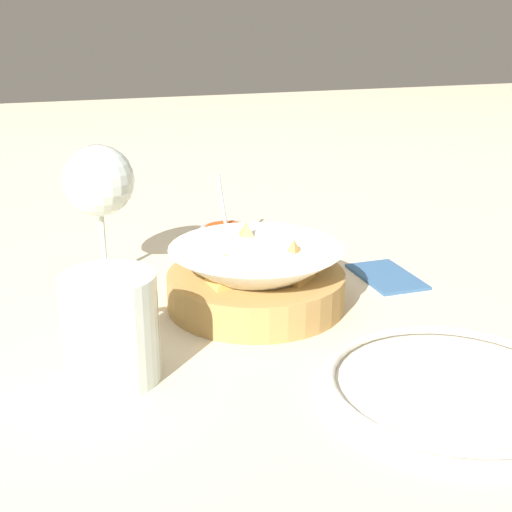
{
  "coord_description": "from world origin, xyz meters",
  "views": [
    {
      "loc": [
        -0.71,
        0.22,
        0.33
      ],
      "look_at": [
        0.01,
        -0.02,
        0.06
      ],
      "focal_mm": 50.0,
      "sensor_mm": 36.0,
      "label": 1
    }
  ],
  "objects_px": {
    "sauce_cup": "(226,238)",
    "beer_mug": "(111,331)",
    "food_basket": "(256,279)",
    "side_plate": "(452,386)",
    "wine_glass": "(99,184)"
  },
  "relations": [
    {
      "from": "food_basket",
      "to": "beer_mug",
      "type": "distance_m",
      "value": 0.21
    },
    {
      "from": "sauce_cup",
      "to": "side_plate",
      "type": "relative_size",
      "value": 0.44
    },
    {
      "from": "beer_mug",
      "to": "side_plate",
      "type": "xyz_separation_m",
      "value": [
        -0.13,
        -0.28,
        -0.04
      ]
    },
    {
      "from": "food_basket",
      "to": "sauce_cup",
      "type": "distance_m",
      "value": 0.2
    },
    {
      "from": "sauce_cup",
      "to": "wine_glass",
      "type": "bearing_deg",
      "value": 103.76
    },
    {
      "from": "food_basket",
      "to": "side_plate",
      "type": "bearing_deg",
      "value": -157.28
    },
    {
      "from": "food_basket",
      "to": "beer_mug",
      "type": "relative_size",
      "value": 1.6
    },
    {
      "from": "wine_glass",
      "to": "side_plate",
      "type": "xyz_separation_m",
      "value": [
        -0.39,
        -0.25,
        -0.11
      ]
    },
    {
      "from": "food_basket",
      "to": "wine_glass",
      "type": "xyz_separation_m",
      "value": [
        0.15,
        0.15,
        0.09
      ]
    },
    {
      "from": "food_basket",
      "to": "side_plate",
      "type": "distance_m",
      "value": 0.26
    },
    {
      "from": "wine_glass",
      "to": "beer_mug",
      "type": "bearing_deg",
      "value": 173.94
    },
    {
      "from": "sauce_cup",
      "to": "beer_mug",
      "type": "xyz_separation_m",
      "value": [
        -0.31,
        0.2,
        0.03
      ]
    },
    {
      "from": "wine_glass",
      "to": "food_basket",
      "type": "bearing_deg",
      "value": -134.98
    },
    {
      "from": "beer_mug",
      "to": "food_basket",
      "type": "bearing_deg",
      "value": -57.41
    },
    {
      "from": "sauce_cup",
      "to": "beer_mug",
      "type": "distance_m",
      "value": 0.37
    }
  ]
}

